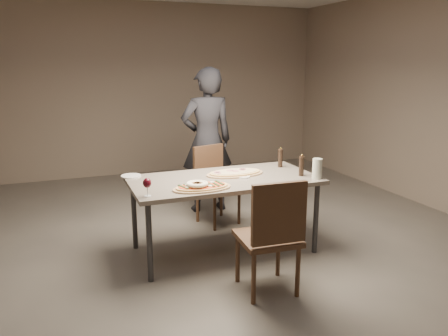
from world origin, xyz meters
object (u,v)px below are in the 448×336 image
object	(u,v)px
bread_basket	(197,185)
diner	(207,141)
ham_pizza	(235,173)
chair_far	(214,180)
carafe	(317,169)
dining_table	(224,184)
chair_near	(272,231)
zucchini_pizza	(202,187)
pepper_mill_left	(301,166)

from	to	relation	value
bread_basket	diner	distance (m)	1.67
ham_pizza	chair_far	bearing A→B (deg)	98.31
ham_pizza	diner	distance (m)	1.18
carafe	bread_basket	bearing A→B (deg)	177.96
ham_pizza	bread_basket	size ratio (longest dim) A/B	3.03
dining_table	diner	bearing A→B (deg)	78.35
diner	chair_near	bearing A→B (deg)	86.63
zucchini_pizza	bread_basket	distance (m)	0.05
chair_near	dining_table	bearing A→B (deg)	96.41
bread_basket	zucchini_pizza	bearing A→B (deg)	13.81
ham_pizza	zucchini_pizza	bearing A→B (deg)	-130.26
chair_near	ham_pizza	bearing A→B (deg)	87.73
pepper_mill_left	chair_far	world-z (taller)	pepper_mill_left
bread_basket	carafe	xyz separation A→B (m)	(1.19, -0.04, 0.06)
carafe	chair_far	distance (m)	1.37
bread_basket	chair_far	world-z (taller)	chair_far
dining_table	zucchini_pizza	bearing A→B (deg)	-138.56
bread_basket	diner	size ratio (longest dim) A/B	0.11
bread_basket	chair_far	size ratio (longest dim) A/B	0.22
carafe	ham_pizza	bearing A→B (deg)	147.92
zucchini_pizza	pepper_mill_left	size ratio (longest dim) A/B	2.46
dining_table	pepper_mill_left	bearing A→B (deg)	-14.56
zucchini_pizza	ham_pizza	world-z (taller)	zucchini_pizza
ham_pizza	pepper_mill_left	bearing A→B (deg)	-14.31
ham_pizza	carafe	world-z (taller)	carafe
zucchini_pizza	chair_near	xyz separation A→B (m)	(0.36, -0.66, -0.22)
dining_table	chair_far	distance (m)	0.87
pepper_mill_left	carafe	xyz separation A→B (m)	(0.09, -0.14, -0.00)
dining_table	pepper_mill_left	distance (m)	0.78
diner	bread_basket	bearing A→B (deg)	70.32
pepper_mill_left	chair_near	distance (m)	1.07
carafe	chair_near	distance (m)	1.04
chair_near	diner	bearing A→B (deg)	88.13
chair_near	zucchini_pizza	bearing A→B (deg)	122.44
ham_pizza	pepper_mill_left	xyz separation A→B (m)	(0.59, -0.28, 0.09)
zucchini_pizza	chair_far	xyz separation A→B (m)	(0.51, 1.11, -0.26)
zucchini_pizza	bread_basket	bearing A→B (deg)	170.24
dining_table	bread_basket	xyz separation A→B (m)	(-0.36, -0.29, 0.10)
ham_pizza	chair_far	xyz separation A→B (m)	(0.04, 0.74, -0.26)
dining_table	diner	world-z (taller)	diner
zucchini_pizza	pepper_mill_left	world-z (taller)	pepper_mill_left
zucchini_pizza	diner	distance (m)	1.65
dining_table	chair_near	world-z (taller)	chair_near
zucchini_pizza	chair_near	distance (m)	0.78
zucchini_pizza	bread_basket	size ratio (longest dim) A/B	2.73
bread_basket	carafe	bearing A→B (deg)	-2.04
dining_table	ham_pizza	xyz separation A→B (m)	(0.15, 0.09, 0.07)
zucchini_pizza	chair_near	size ratio (longest dim) A/B	0.55
ham_pizza	chair_far	world-z (taller)	chair_far
dining_table	carafe	distance (m)	0.91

